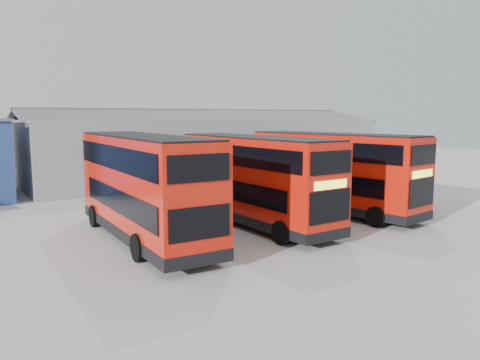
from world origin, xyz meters
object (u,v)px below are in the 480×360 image
Objects in this scene: double_decker_centre at (254,181)px; double_decker_right at (333,173)px; double_decker_left at (144,189)px; single_decker_blue at (349,175)px; maintenance_shed at (204,146)px.

double_decker_centre is 0.98× the size of double_decker_right.
double_decker_centre is (5.55, -0.14, -0.09)m from double_decker_left.
double_decker_right is 0.99× the size of single_decker_blue.
maintenance_shed is 2.86× the size of single_decker_blue.
double_decker_left is (-12.52, -17.97, -0.37)m from maintenance_shed.
double_decker_centre is (-6.97, -18.11, -0.45)m from maintenance_shed.
maintenance_shed is at bearing 76.53° from double_decker_right.
double_decker_left reaches higher than single_decker_blue.
double_decker_left is at bearing 171.75° from double_decker_right.
double_decker_centre is at bearing -179.92° from double_decker_left.
double_decker_centre is at bearing 24.77° from single_decker_blue.
double_decker_right is (10.86, -0.01, -0.07)m from double_decker_left.
double_decker_right reaches higher than single_decker_blue.
double_decker_left reaches higher than double_decker_right.
maintenance_shed is 21.91m from double_decker_left.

